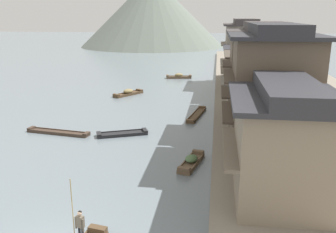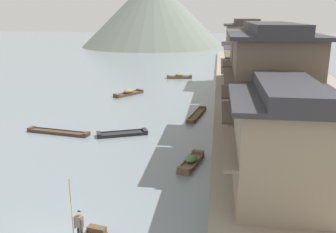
{
  "view_description": "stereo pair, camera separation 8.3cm",
  "coord_description": "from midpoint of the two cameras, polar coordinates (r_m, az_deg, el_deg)",
  "views": [
    {
      "loc": [
        7.04,
        -12.26,
        10.03
      ],
      "look_at": [
        2.92,
        18.28,
        1.33
      ],
      "focal_mm": 38.69,
      "sensor_mm": 36.0,
      "label": 1
    },
    {
      "loc": [
        7.13,
        -12.25,
        10.03
      ],
      "look_at": [
        2.92,
        18.28,
        1.33
      ],
      "focal_mm": 38.69,
      "sensor_mm": 36.0,
      "label": 2
    }
  ],
  "objects": [
    {
      "name": "boatman_person",
      "position": [
        16.39,
        -13.87,
        -16.02
      ],
      "size": [
        0.55,
        0.35,
        3.04
      ],
      "color": "black",
      "rests_on": "boat_foreground_poled"
    },
    {
      "name": "house_waterfront_tall",
      "position": [
        32.75,
        14.55,
        6.48
      ],
      "size": [
        6.69,
        5.71,
        8.74
      ],
      "color": "brown",
      "rests_on": "riverbank_right"
    },
    {
      "name": "boat_midriver_drifting",
      "position": [
        33.06,
        -16.96,
        -2.41
      ],
      "size": [
        5.9,
        1.75,
        0.35
      ],
      "color": "#423328",
      "rests_on": "ground"
    },
    {
      "name": "house_waterfront_far",
      "position": [
        46.9,
        12.16,
        7.68
      ],
      "size": [
        6.11,
        7.26,
        6.14
      ],
      "color": "gray",
      "rests_on": "riverbank_right"
    },
    {
      "name": "boat_moored_third",
      "position": [
        37.15,
        4.46,
        0.26
      ],
      "size": [
        1.78,
        5.87,
        0.4
      ],
      "color": "brown",
      "rests_on": "ground"
    },
    {
      "name": "house_waterfront_second",
      "position": [
        26.22,
        15.99,
        4.13
      ],
      "size": [
        6.54,
        6.9,
        8.74
      ],
      "color": "brown",
      "rests_on": "riverbank_right"
    },
    {
      "name": "boat_moored_far",
      "position": [
        47.09,
        -6.33,
        3.72
      ],
      "size": [
        3.33,
        4.25,
        0.79
      ],
      "color": "brown",
      "rests_on": "ground"
    },
    {
      "name": "house_waterfront_nearest",
      "position": [
        19.56,
        17.76,
        -3.85
      ],
      "size": [
        5.97,
        7.35,
        6.14
      ],
      "color": "gray",
      "rests_on": "riverbank_right"
    },
    {
      "name": "boat_moored_nearest",
      "position": [
        59.41,
        1.68,
        6.33
      ],
      "size": [
        4.21,
        1.65,
        0.82
      ],
      "color": "brown",
      "rests_on": "ground"
    },
    {
      "name": "boat_moored_second",
      "position": [
        31.49,
        -7.28,
        -2.71
      ],
      "size": [
        4.4,
        2.7,
        0.36
      ],
      "color": "#232326",
      "rests_on": "ground"
    },
    {
      "name": "boat_midriver_upstream",
      "position": [
        25.2,
        3.61,
        -7.09
      ],
      "size": [
        1.71,
        3.71,
        0.71
      ],
      "color": "brown",
      "rests_on": "ground"
    },
    {
      "name": "hill_far_west",
      "position": [
        121.89,
        -2.51,
        16.21
      ],
      "size": [
        46.43,
        46.43,
        22.02
      ],
      "primitive_type": "cone",
      "color": "slate",
      "rests_on": "ground"
    },
    {
      "name": "house_waterfront_end",
      "position": [
        54.83,
        11.84,
        10.19
      ],
      "size": [
        6.52,
        8.06,
        8.74
      ],
      "color": "gray",
      "rests_on": "riverbank_right"
    },
    {
      "name": "house_waterfront_narrow",
      "position": [
        39.18,
        13.51,
        6.05
      ],
      "size": [
        6.86,
        7.55,
        6.14
      ],
      "color": "gray",
      "rests_on": "riverbank_right"
    },
    {
      "name": "riverbank_right",
      "position": [
        44.24,
        19.06,
        2.26
      ],
      "size": [
        18.0,
        110.0,
        0.72
      ],
      "primitive_type": "cube",
      "color": "gray",
      "rests_on": "ground"
    }
  ]
}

